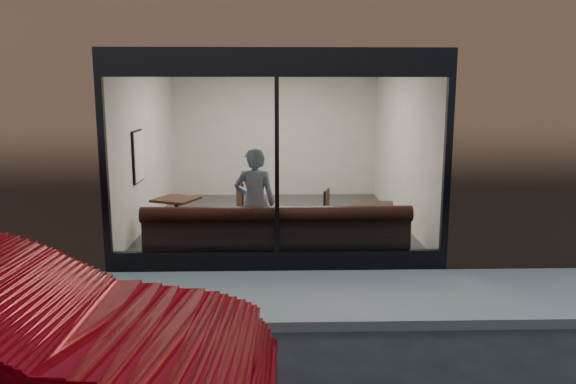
{
  "coord_description": "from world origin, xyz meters",
  "views": [
    {
      "loc": [
        -0.06,
        -5.88,
        2.64
      ],
      "look_at": [
        0.17,
        2.4,
        1.11
      ],
      "focal_mm": 35.0,
      "sensor_mm": 36.0,
      "label": 1
    }
  ],
  "objects_px": {
    "cafe_table_right": "(372,206)",
    "cafe_chair_left": "(230,220)",
    "cafe_table_left": "(176,199)",
    "banquette": "(277,248)",
    "cafe_chair_right": "(315,229)",
    "person": "(255,203)"
  },
  "relations": [
    {
      "from": "person",
      "to": "cafe_chair_right",
      "type": "height_order",
      "value": "person"
    },
    {
      "from": "banquette",
      "to": "person",
      "type": "relative_size",
      "value": 2.28
    },
    {
      "from": "banquette",
      "to": "cafe_chair_right",
      "type": "xyz_separation_m",
      "value": [
        0.68,
        1.12,
        0.01
      ]
    },
    {
      "from": "banquette",
      "to": "cafe_table_right",
      "type": "xyz_separation_m",
      "value": [
        1.58,
        0.68,
        0.52
      ]
    },
    {
      "from": "cafe_chair_left",
      "to": "cafe_table_left",
      "type": "bearing_deg",
      "value": 13.24
    },
    {
      "from": "banquette",
      "to": "cafe_table_left",
      "type": "xyz_separation_m",
      "value": [
        -1.75,
        1.33,
        0.52
      ]
    },
    {
      "from": "banquette",
      "to": "person",
      "type": "bearing_deg",
      "value": 142.89
    },
    {
      "from": "banquette",
      "to": "cafe_chair_left",
      "type": "xyz_separation_m",
      "value": [
        -0.85,
        1.86,
        0.01
      ]
    },
    {
      "from": "cafe_table_right",
      "to": "cafe_chair_right",
      "type": "height_order",
      "value": "cafe_table_right"
    },
    {
      "from": "person",
      "to": "cafe_chair_left",
      "type": "relative_size",
      "value": 4.22
    },
    {
      "from": "cafe_table_left",
      "to": "banquette",
      "type": "bearing_deg",
      "value": -37.22
    },
    {
      "from": "banquette",
      "to": "cafe_chair_right",
      "type": "relative_size",
      "value": 10.25
    },
    {
      "from": "cafe_table_right",
      "to": "cafe_chair_left",
      "type": "distance_m",
      "value": 2.75
    },
    {
      "from": "cafe_table_left",
      "to": "cafe_table_right",
      "type": "distance_m",
      "value": 3.39
    },
    {
      "from": "cafe_chair_right",
      "to": "person",
      "type": "bearing_deg",
      "value": 56.1
    },
    {
      "from": "cafe_chair_left",
      "to": "banquette",
      "type": "bearing_deg",
      "value": 97.26
    },
    {
      "from": "person",
      "to": "cafe_chair_left",
      "type": "bearing_deg",
      "value": -71.17
    },
    {
      "from": "cafe_chair_left",
      "to": "cafe_chair_right",
      "type": "height_order",
      "value": "cafe_chair_left"
    },
    {
      "from": "cafe_chair_left",
      "to": "cafe_table_right",
      "type": "bearing_deg",
      "value": 136.79
    },
    {
      "from": "banquette",
      "to": "person",
      "type": "xyz_separation_m",
      "value": [
        -0.34,
        0.26,
        0.65
      ]
    },
    {
      "from": "banquette",
      "to": "cafe_table_left",
      "type": "relative_size",
      "value": 6.04
    },
    {
      "from": "cafe_table_left",
      "to": "cafe_table_right",
      "type": "bearing_deg",
      "value": -10.99
    }
  ]
}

